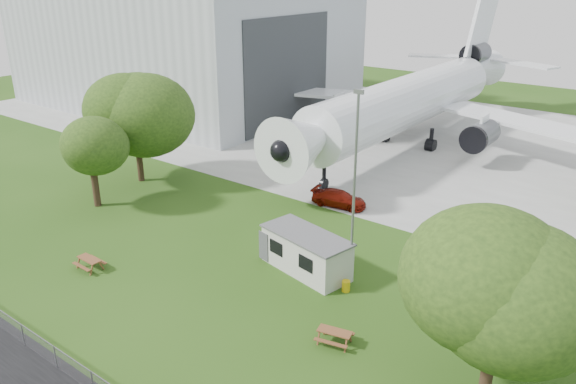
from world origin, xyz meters
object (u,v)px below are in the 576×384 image
Objects in this scene: airliner at (414,97)px; site_cabin at (306,252)px; hangar at (183,36)px; picnic_east at (334,343)px; picnic_west at (90,269)px.

site_cabin is at bearing -76.61° from airliner.
hangar reaches higher than airliner.
picnic_east is (12.77, -35.46, -5.27)m from airliner.
site_cabin is (7.17, -30.13, -3.96)m from airliner.
site_cabin is 14.20m from picnic_west.
airliner is 39.09m from picnic_west.
hangar reaches higher than site_cabin.
airliner reaches higher than picnic_west.
hangar reaches higher than picnic_west.
picnic_east is (48.74, -35.60, -9.41)m from hangar.
airliner is (35.97, -0.14, -4.14)m from hangar.
picnic_east is at bearing -70.19° from airliner.
hangar is at bearing 144.95° from site_cabin.
site_cabin is (43.14, -30.27, -8.09)m from hangar.
picnic_east is at bearing 11.64° from picnic_west.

